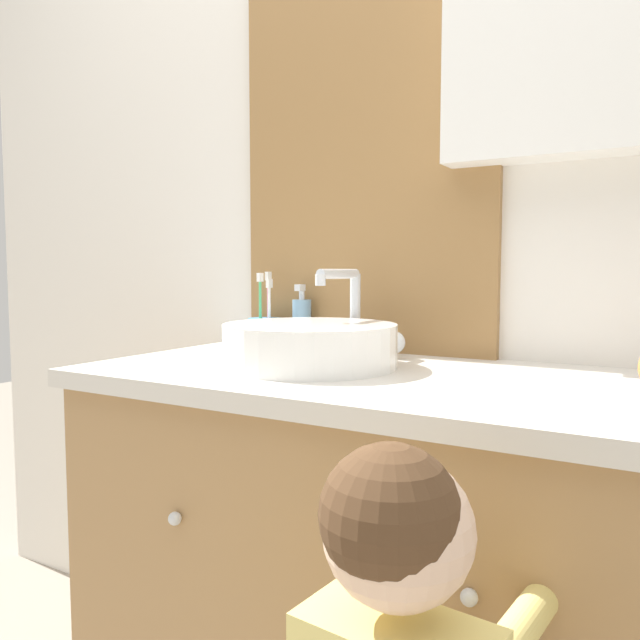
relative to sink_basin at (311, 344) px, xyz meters
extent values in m
cube|color=silver|center=(0.15, 0.32, 0.34)|extent=(3.20, 0.06, 2.50)
cube|color=olive|center=(-0.02, 0.28, 0.36)|extent=(0.65, 0.02, 1.04)
cube|color=#B2C1CC|center=(-0.02, 0.28, 0.36)|extent=(0.59, 0.01, 0.98)
cube|color=#A37A4C|center=(0.15, 0.00, -0.49)|extent=(1.13, 0.55, 0.83)
cube|color=beige|center=(0.15, 0.00, -0.06)|extent=(1.17, 0.59, 0.03)
sphere|color=silver|center=(-0.11, -0.28, -0.29)|extent=(0.02, 0.02, 0.02)
sphere|color=silver|center=(0.41, -0.28, -0.29)|extent=(0.02, 0.02, 0.02)
cylinder|color=white|center=(0.00, 0.00, 0.00)|extent=(0.35, 0.35, 0.09)
cylinder|color=silver|center=(0.00, 0.00, 0.04)|extent=(0.29, 0.29, 0.01)
cylinder|color=silver|center=(0.00, 0.20, 0.05)|extent=(0.02, 0.02, 0.19)
cylinder|color=silver|center=(0.00, 0.12, 0.14)|extent=(0.02, 0.16, 0.02)
cylinder|color=silver|center=(0.00, 0.04, 0.13)|extent=(0.02, 0.02, 0.02)
sphere|color=white|center=(0.10, 0.20, -0.01)|extent=(0.05, 0.05, 0.05)
cylinder|color=#4C93C6|center=(-0.26, 0.21, -0.01)|extent=(0.09, 0.09, 0.07)
cylinder|color=white|center=(-0.25, 0.21, 0.05)|extent=(0.01, 0.01, 0.16)
cube|color=white|center=(-0.25, 0.21, 0.12)|extent=(0.01, 0.02, 0.02)
cylinder|color=pink|center=(-0.27, 0.23, 0.05)|extent=(0.01, 0.01, 0.18)
cube|color=white|center=(-0.27, 0.23, 0.13)|extent=(0.01, 0.02, 0.02)
cylinder|color=#47B26B|center=(-0.27, 0.20, 0.05)|extent=(0.01, 0.01, 0.18)
cube|color=white|center=(-0.27, 0.20, 0.13)|extent=(0.01, 0.02, 0.02)
cylinder|color=#6B93B2|center=(-0.17, 0.23, 0.01)|extent=(0.05, 0.05, 0.12)
cylinder|color=silver|center=(-0.17, 0.23, 0.09)|extent=(0.01, 0.01, 0.02)
cube|color=silver|center=(-0.17, 0.22, 0.11)|extent=(0.02, 0.03, 0.02)
sphere|color=beige|center=(0.41, -0.51, -0.11)|extent=(0.16, 0.16, 0.16)
sphere|color=#4C331E|center=(0.41, -0.53, -0.09)|extent=(0.14, 0.14, 0.14)
cylinder|color=#E0CC70|center=(0.50, -0.33, -0.27)|extent=(0.07, 0.27, 0.04)
cylinder|color=#E5CC4C|center=(0.51, -0.19, -0.23)|extent=(0.01, 0.05, 0.12)
camera|label=1|loc=(0.65, -1.07, 0.15)|focal=35.00mm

